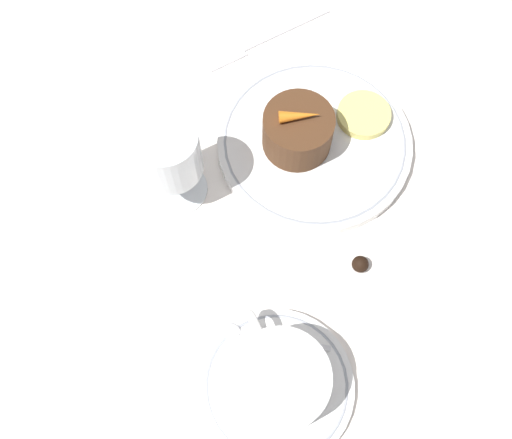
# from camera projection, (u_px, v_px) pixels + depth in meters

# --- Properties ---
(ground_plane) EXTENTS (3.00, 3.00, 0.00)m
(ground_plane) POSITION_uv_depth(u_px,v_px,m) (307.00, 170.00, 0.68)
(ground_plane) COLOR white
(dinner_plate) EXTENTS (0.22, 0.22, 0.01)m
(dinner_plate) POSITION_uv_depth(u_px,v_px,m) (314.00, 143.00, 0.69)
(dinner_plate) COLOR white
(dinner_plate) RESTS_ON ground_plane
(saucer) EXTENTS (0.15, 0.15, 0.01)m
(saucer) POSITION_uv_depth(u_px,v_px,m) (277.00, 386.00, 0.58)
(saucer) COLOR white
(saucer) RESTS_ON ground_plane
(coffee_cup) EXTENTS (0.12, 0.09, 0.05)m
(coffee_cup) POSITION_uv_depth(u_px,v_px,m) (280.00, 380.00, 0.56)
(coffee_cup) COLOR white
(coffee_cup) RESTS_ON saucer
(spoon) EXTENTS (0.07, 0.10, 0.00)m
(spoon) POSITION_uv_depth(u_px,v_px,m) (262.00, 336.00, 0.60)
(spoon) COLOR silver
(spoon) RESTS_ON saucer
(wine_glass) EXTENTS (0.07, 0.07, 0.12)m
(wine_glass) POSITION_uv_depth(u_px,v_px,m) (169.00, 156.00, 0.60)
(wine_glass) COLOR silver
(wine_glass) RESTS_ON ground_plane
(fork) EXTENTS (0.03, 0.18, 0.01)m
(fork) POSITION_uv_depth(u_px,v_px,m) (255.00, 43.00, 0.75)
(fork) COLOR silver
(fork) RESTS_ON ground_plane
(dessert_cake) EXTENTS (0.08, 0.08, 0.05)m
(dessert_cake) POSITION_uv_depth(u_px,v_px,m) (298.00, 131.00, 0.66)
(dessert_cake) COLOR #4C2D19
(dessert_cake) RESTS_ON dinner_plate
(carrot_garnish) EXTENTS (0.03, 0.05, 0.01)m
(carrot_garnish) POSITION_uv_depth(u_px,v_px,m) (300.00, 116.00, 0.63)
(carrot_garnish) COLOR orange
(carrot_garnish) RESTS_ON dessert_cake
(pineapple_slice) EXTENTS (0.06, 0.06, 0.01)m
(pineapple_slice) POSITION_uv_depth(u_px,v_px,m) (364.00, 115.00, 0.69)
(pineapple_slice) COLOR #EFE075
(pineapple_slice) RESTS_ON dinner_plate
(chocolate_truffle) EXTENTS (0.02, 0.02, 0.02)m
(chocolate_truffle) POSITION_uv_depth(u_px,v_px,m) (364.00, 263.00, 0.63)
(chocolate_truffle) COLOR black
(chocolate_truffle) RESTS_ON ground_plane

